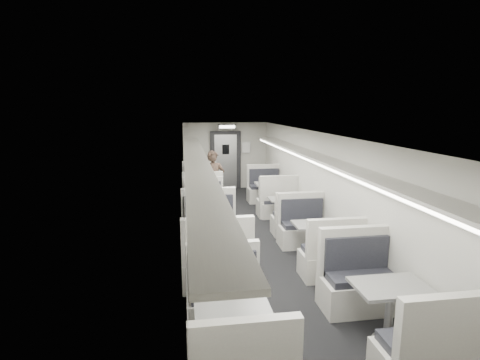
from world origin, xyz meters
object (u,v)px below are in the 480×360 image
object	(u,v)px
booth_left_b	(206,214)
vestibule_door	(226,161)
booth_left_c	(213,243)
exit_sign	(227,127)
booth_right_c	(315,241)
booth_left_d	(232,332)
booth_right_a	(270,195)
booth_right_d	(389,313)
booth_left_a	(201,192)
booth_right_b	(285,211)
passenger	(214,181)

from	to	relation	value
booth_left_b	vestibule_door	world-z (taller)	vestibule_door
booth_left_c	exit_sign	world-z (taller)	exit_sign
booth_right_c	vestibule_door	bearing A→B (deg)	98.49
booth_left_d	booth_right_a	size ratio (longest dim) A/B	0.96
booth_left_c	exit_sign	size ratio (longest dim) A/B	3.79
booth_left_d	booth_right_c	size ratio (longest dim) A/B	0.99
booth_left_d	booth_right_d	bearing A→B (deg)	1.39
booth_left_b	booth_right_d	distance (m)	5.28
booth_left_c	booth_left_d	bearing A→B (deg)	-90.00
booth_left_a	booth_right_b	size ratio (longest dim) A/B	1.14
booth_right_a	booth_right_d	xyz separation A→B (m)	(0.00, -6.50, 0.01)
booth_left_c	booth_right_b	world-z (taller)	booth_left_c
booth_left_d	vestibule_door	xyz separation A→B (m)	(1.00, 9.42, 0.67)
passenger	booth_left_a	bearing A→B (deg)	116.50
booth_left_c	booth_right_d	bearing A→B (deg)	-53.75
booth_left_a	booth_right_d	distance (m)	7.46
booth_right_a	booth_left_b	bearing A→B (deg)	-141.01
booth_right_b	booth_right_c	distance (m)	2.25
passenger	booth_right_c	bearing A→B (deg)	-63.51
booth_right_d	passenger	world-z (taller)	passenger
booth_right_d	exit_sign	size ratio (longest dim) A/B	3.63
booth_left_d	passenger	size ratio (longest dim) A/B	1.20
booth_left_a	booth_left_b	world-z (taller)	booth_left_a
booth_left_d	passenger	world-z (taller)	passenger
booth_left_d	booth_left_a	bearing A→B (deg)	90.00
booth_left_b	booth_left_d	bearing A→B (deg)	-90.00
booth_right_b	exit_sign	xyz separation A→B (m)	(-1.00, 3.97, 1.93)
exit_sign	booth_left_b	bearing A→B (deg)	-104.03
booth_right_d	exit_sign	world-z (taller)	exit_sign
booth_left_a	passenger	size ratio (longest dim) A/B	1.29
booth_left_a	booth_right_b	xyz separation A→B (m)	(2.00, -2.27, -0.05)
booth_left_a	vestibule_door	size ratio (longest dim) A/B	1.07
booth_left_b	passenger	bearing A→B (deg)	78.44
booth_left_c	vestibule_door	distance (m)	6.75
booth_right_b	booth_right_c	bearing A→B (deg)	-90.00
booth_left_b	booth_right_a	world-z (taller)	booth_right_a
booth_left_d	vestibule_door	distance (m)	9.50
booth_right_b	booth_right_a	bearing A→B (deg)	90.00
booth_left_b	booth_left_c	distance (m)	2.16
booth_left_b	booth_right_c	size ratio (longest dim) A/B	1.00
booth_left_d	exit_sign	xyz separation A→B (m)	(1.00, 8.93, 1.91)
booth_right_a	vestibule_door	bearing A→B (deg)	109.21
booth_left_c	vestibule_door	size ratio (longest dim) A/B	1.12
booth_right_c	booth_left_d	bearing A→B (deg)	-126.32
booth_left_d	exit_sign	bearing A→B (deg)	83.61
booth_right_d	vestibule_door	bearing A→B (deg)	96.09
booth_right_c	exit_sign	bearing A→B (deg)	99.14
passenger	booth_left_b	bearing A→B (deg)	-98.95
booth_right_c	exit_sign	xyz separation A→B (m)	(-1.00, 6.21, 1.90)
booth_right_a	booth_right_d	bearing A→B (deg)	-90.00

